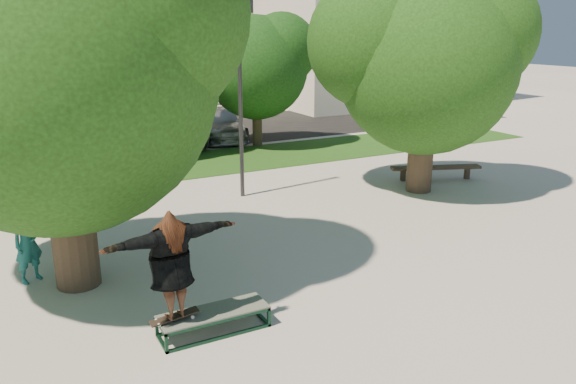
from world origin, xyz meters
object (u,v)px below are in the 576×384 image
car_grey (160,126)px  car_silver_b (220,124)px  grind_box (214,321)px  car_dark (126,132)px  bench (436,168)px  lamppost (240,89)px  tree_right (423,54)px  tree_left (47,51)px  bystander (28,243)px

car_grey → car_silver_b: (2.80, 0.18, -0.13)m
grind_box → car_silver_b: car_silver_b is taller
car_silver_b → grind_box: bearing=-99.8°
car_dark → car_silver_b: 4.19m
grind_box → car_dark: car_dark is taller
bench → lamppost: bearing=-169.9°
tree_right → lamppost: 5.36m
tree_left → car_grey: bearing=67.3°
tree_left → tree_right: (10.21, 1.99, -0.33)m
bystander → car_grey: bearing=33.1°
car_dark → car_grey: size_ratio=0.72×
bench → car_dark: (-7.84, 9.80, 0.30)m
grind_box → bystander: 4.35m
car_grey → car_silver_b: car_grey is taller
tree_left → bystander: tree_left is taller
lamppost → car_dark: lamppost is taller
tree_left → grind_box: size_ratio=3.95×
tree_left → car_dark: 13.53m
bystander → bench: 12.53m
car_dark → grind_box: bearing=-97.0°
lamppost → bench: 7.03m
bystander → tree_left: bearing=-66.1°
tree_left → grind_box: (1.79, -3.01, -4.23)m
lamppost → car_dark: (-1.50, 8.53, -2.47)m
tree_left → grind_box: bearing=-59.2°
bench → car_silver_b: bearing=131.5°
lamppost → tree_right: bearing=-21.3°
bench → grind_box: bearing=-128.7°
bystander → bench: size_ratio=0.55×
car_grey → bench: bearing=-60.5°
lamppost → car_silver_b: size_ratio=1.32×
lamppost → bystander: (-6.00, -3.40, -2.35)m
car_silver_b → tree_right: bearing=-66.3°
lamppost → car_dark: 9.01m
grind_box → bench: bench is taller
bench → car_dark: car_dark is taller
car_grey → car_silver_b: bearing=-0.1°
bystander → car_dark: bearing=38.8°
bench → car_silver_b: size_ratio=0.63×
bystander → car_grey: size_ratio=0.28×
grind_box → car_dark: size_ratio=0.43×
car_dark → car_grey: car_grey is taller
tree_left → lamppost: tree_left is taller
tree_left → bystander: (-0.71, 0.51, -3.62)m
bench → car_dark: size_ratio=0.70×
tree_right → bench: bearing=24.7°
car_grey → lamppost: bearing=-93.2°
tree_right → car_silver_b: size_ratio=1.41×
tree_left → car_grey: (5.18, 12.41, -3.62)m
tree_left → car_dark: tree_left is taller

